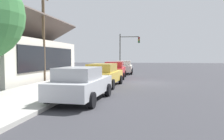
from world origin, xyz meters
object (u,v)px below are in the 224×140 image
object	(u,v)px
car_mustard	(104,75)
car_ivory	(124,67)
traffic_light_main	(128,46)
fire_hydrant_red	(85,78)
car_silver	(81,84)
utility_pole_wooden	(44,34)
car_cherry	(115,70)

from	to	relation	value
car_mustard	car_ivory	xyz separation A→B (m)	(11.70, -0.13, -0.00)
traffic_light_main	fire_hydrant_red	distance (m)	15.73
car_silver	car_ivory	world-z (taller)	same
utility_pole_wooden	fire_hydrant_red	distance (m)	5.53
traffic_light_main	utility_pole_wooden	xyz separation A→B (m)	(-13.67, 5.66, 0.44)
car_ivory	fire_hydrant_red	world-z (taller)	car_ivory
car_mustard	fire_hydrant_red	world-z (taller)	car_mustard
car_silver	utility_pole_wooden	world-z (taller)	utility_pole_wooden
fire_hydrant_red	car_silver	bearing A→B (deg)	-165.71
car_cherry	utility_pole_wooden	distance (m)	7.26
car_mustard	car_silver	bearing A→B (deg)	-177.00
fire_hydrant_red	car_mustard	bearing A→B (deg)	-108.04
car_cherry	traffic_light_main	size ratio (longest dim) A/B	0.92
car_silver	traffic_light_main	bearing A→B (deg)	2.39
car_mustard	traffic_light_main	xyz separation A→B (m)	(15.83, -0.19, 2.67)
car_mustard	utility_pole_wooden	bearing A→B (deg)	71.11
car_silver	car_cherry	xyz separation A→B (m)	(11.30, 0.12, -0.00)
car_mustard	traffic_light_main	bearing A→B (deg)	2.04
car_mustard	car_ivory	size ratio (longest dim) A/B	1.09
car_cherry	car_ivory	world-z (taller)	same
car_silver	utility_pole_wooden	bearing A→B (deg)	38.91
car_silver	utility_pole_wooden	distance (m)	9.83
car_mustard	utility_pole_wooden	size ratio (longest dim) A/B	0.65
car_silver	car_ivory	bearing A→B (deg)	2.49
traffic_light_main	utility_pole_wooden	distance (m)	14.80
car_silver	car_ivory	xyz separation A→B (m)	(17.08, -0.11, -0.00)
car_ivory	fire_hydrant_red	size ratio (longest dim) A/B	6.36
car_ivory	fire_hydrant_red	distance (m)	11.34
car_silver	car_mustard	size ratio (longest dim) A/B	0.96
traffic_light_main	utility_pole_wooden	size ratio (longest dim) A/B	0.69
car_silver	fire_hydrant_red	world-z (taller)	car_silver
car_mustard	fire_hydrant_red	distance (m)	1.57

